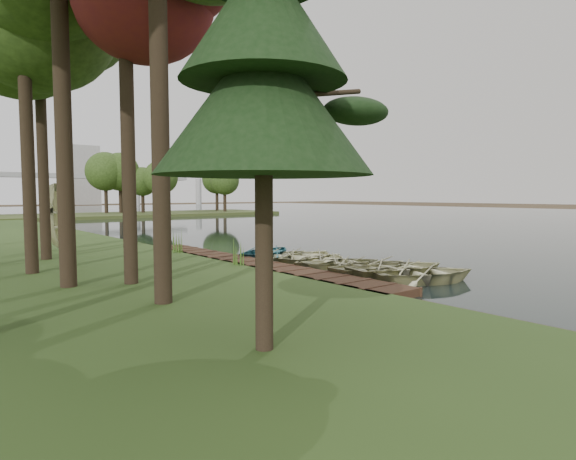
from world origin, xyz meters
TOP-DOWN VIEW (x-y plane):
  - ground at (0.00, 0.00)m, footprint 300.00×300.00m
  - water at (30.00, 20.00)m, footprint 130.00×200.00m
  - boardwalk at (-1.60, 0.00)m, footprint 1.60×16.00m
  - peninsula at (8.00, 50.00)m, footprint 50.00×14.00m
  - far_trees at (4.67, 50.00)m, footprint 45.60×5.60m
  - bridge at (12.31, 120.00)m, footprint 95.90×4.00m
  - building_a at (30.00, 140.00)m, footprint 10.00×8.00m
  - rowboat_0 at (1.19, -6.68)m, footprint 4.50×3.97m
  - rowboat_1 at (1.28, -5.52)m, footprint 4.49×3.63m
  - rowboat_2 at (0.97, -4.50)m, footprint 3.69×2.69m
  - rowboat_3 at (0.99, -2.93)m, footprint 3.87×3.26m
  - rowboat_4 at (0.90, -1.84)m, footprint 4.10×3.61m
  - rowboat_5 at (1.10, -0.73)m, footprint 4.31×3.75m
  - rowboat_6 at (0.85, 0.56)m, footprint 3.54×2.91m
  - rowboat_7 at (0.75, 1.84)m, footprint 4.16×3.66m
  - stored_rowboat at (-6.79, 9.27)m, footprint 4.07×3.80m
  - tree_4 at (-8.05, 5.88)m, footprint 4.81×4.81m
  - pine_tree at (-7.76, -9.69)m, footprint 3.80×3.80m
  - reeds_0 at (-2.60, -0.55)m, footprint 0.60×0.60m
  - reeds_1 at (-4.52, 2.24)m, footprint 0.60×0.60m
  - reeds_2 at (-2.60, 4.93)m, footprint 0.60×0.60m
  - reeds_3 at (-2.60, 4.55)m, footprint 0.60×0.60m

SIDE VIEW (x-z plane):
  - ground at x=0.00m, z-range 0.00..0.00m
  - water at x=30.00m, z-range 0.00..0.05m
  - boardwalk at x=-1.60m, z-range 0.00..0.30m
  - peninsula at x=8.00m, z-range 0.00..0.45m
  - rowboat_6 at x=0.85m, z-range 0.05..0.69m
  - rowboat_3 at x=0.99m, z-range 0.05..0.73m
  - rowboat_4 at x=0.90m, z-range 0.05..0.76m
  - rowboat_7 at x=0.75m, z-range 0.05..0.77m
  - rowboat_5 at x=1.10m, z-range 0.05..0.80m
  - rowboat_2 at x=0.97m, z-range 0.05..0.80m
  - rowboat_0 at x=1.19m, z-range 0.05..0.82m
  - rowboat_1 at x=1.28m, z-range 0.05..0.87m
  - stored_rowboat at x=-6.79m, z-range 0.30..0.99m
  - reeds_2 at x=-2.60m, z-range 0.30..1.20m
  - reeds_0 at x=-2.60m, z-range 0.30..1.24m
  - reeds_1 at x=-4.52m, z-range 0.30..1.35m
  - reeds_3 at x=-2.60m, z-range 0.30..1.42m
  - pine_tree at x=-7.76m, z-range 1.34..9.53m
  - far_trees at x=4.67m, z-range 2.03..10.83m
  - bridge at x=12.31m, z-range 2.78..11.38m
  - building_a at x=30.00m, z-range 0.00..18.00m
  - tree_4 at x=-8.05m, z-range 3.90..15.35m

